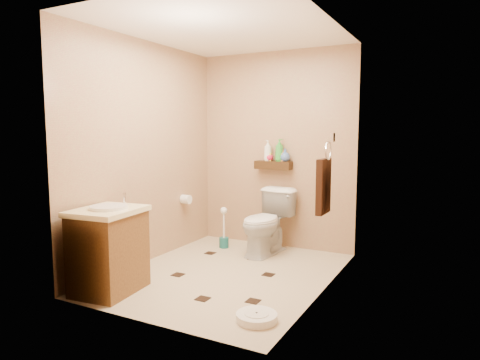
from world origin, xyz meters
The scene contains 20 objects.
ground centered at (0.00, 0.00, 0.00)m, with size 2.50×2.50×0.00m, color #C4A98F.
wall_back centered at (0.00, 1.25, 1.20)m, with size 2.00×0.04×2.40m, color tan.
wall_front centered at (0.00, -1.25, 1.20)m, with size 2.00×0.04×2.40m, color tan.
wall_left centered at (-1.00, 0.00, 1.20)m, with size 0.04×2.50×2.40m, color tan.
wall_right centered at (1.00, 0.00, 1.20)m, with size 0.04×2.50×2.40m, color tan.
ceiling centered at (0.00, 0.00, 2.40)m, with size 2.00×2.50×0.02m, color white.
wall_shelf centered at (0.00, 1.17, 1.02)m, with size 0.46×0.14×0.10m, color #3B2410.
floor_accents centered at (0.03, -0.03, 0.00)m, with size 1.18×1.35×0.01m.
toilet centered at (0.06, 0.83, 0.38)m, with size 0.42×0.74×0.76m, color white.
vanity centered at (-0.70, -0.90, 0.39)m, with size 0.58×0.67×0.88m.
bathroom_scale centered at (0.73, -0.84, 0.03)m, with size 0.35×0.35×0.06m.
toilet_brush centered at (-0.51, 0.83, 0.18)m, with size 0.12×0.12×0.51m.
towel_ring centered at (0.91, 0.25, 0.95)m, with size 0.12×0.30×0.76m.
toilet_paper centered at (-0.94, 0.65, 0.60)m, with size 0.12×0.11×0.12m.
bottle_a centered at (-0.07, 1.17, 1.20)m, with size 0.10×0.10×0.26m, color white.
bottle_b centered at (-0.06, 1.17, 1.14)m, with size 0.07×0.07×0.15m, color yellow.
bottle_c centered at (-0.05, 1.17, 1.13)m, with size 0.10×0.10×0.13m, color #EC1B48.
bottle_d centered at (0.08, 1.17, 1.21)m, with size 0.11×0.11×0.27m, color green.
bottle_e centered at (0.13, 1.17, 1.14)m, with size 0.07×0.07×0.15m, color #D88848.
bottle_f centered at (0.16, 1.17, 1.15)m, with size 0.12×0.12×0.16m, color #4464AA.
Camera 1 is at (2.06, -3.65, 1.44)m, focal length 32.00 mm.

